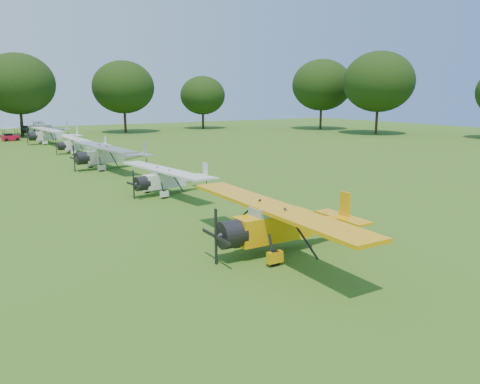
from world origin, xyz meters
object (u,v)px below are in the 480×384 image
object	(u,v)px
aircraft_3	(171,177)
aircraft_6	(52,134)
aircraft_4	(110,154)
aircraft_5	(81,144)
aircraft_7	(44,128)
golf_cart	(10,137)
aircraft_2	(284,221)

from	to	relation	value
aircraft_3	aircraft_6	distance (m)	38.67
aircraft_4	aircraft_6	size ratio (longest dim) A/B	1.03
aircraft_5	aircraft_7	xyz separation A→B (m)	(0.06, 25.81, 0.27)
aircraft_7	aircraft_3	bearing A→B (deg)	-84.23
golf_cart	aircraft_7	bearing A→B (deg)	34.39
golf_cart	aircraft_6	bearing A→B (deg)	-70.25
aircraft_2	aircraft_3	distance (m)	13.50
aircraft_5	aircraft_2	bearing A→B (deg)	-93.49
aircraft_2	aircraft_7	bearing A→B (deg)	90.03
aircraft_5	aircraft_7	bearing A→B (deg)	87.06
aircraft_7	golf_cart	distance (m)	8.08
aircraft_7	golf_cart	xyz separation A→B (m)	(-5.51, -5.86, -0.74)
aircraft_3	aircraft_6	size ratio (longest dim) A/B	0.86
aircraft_4	aircraft_6	distance (m)	25.62
aircraft_5	golf_cart	world-z (taller)	aircraft_5
aircraft_4	aircraft_6	bearing A→B (deg)	85.20
aircraft_2	aircraft_5	bearing A→B (deg)	89.81
aircraft_5	aircraft_6	bearing A→B (deg)	91.22
aircraft_7	aircraft_5	bearing A→B (deg)	-84.33
aircraft_3	aircraft_6	bearing A→B (deg)	83.12
aircraft_5	aircraft_7	distance (m)	25.81
aircraft_4	aircraft_3	bearing A→B (deg)	-94.76
aircraft_6	aircraft_7	bearing A→B (deg)	80.32
aircraft_2	aircraft_4	world-z (taller)	aircraft_2
aircraft_4	aircraft_7	size ratio (longest dim) A/B	0.97
aircraft_2	aircraft_5	distance (m)	39.47
aircraft_5	aircraft_6	world-z (taller)	aircraft_6
aircraft_5	golf_cart	bearing A→B (deg)	102.48
aircraft_3	aircraft_7	bearing A→B (deg)	81.72
aircraft_3	golf_cart	world-z (taller)	aircraft_3
aircraft_3	golf_cart	size ratio (longest dim) A/B	4.01
aircraft_5	aircraft_6	distance (m)	12.71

